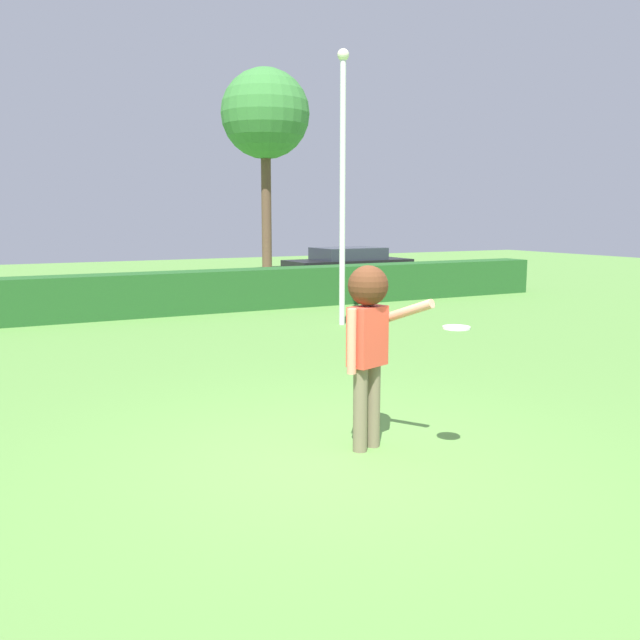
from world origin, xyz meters
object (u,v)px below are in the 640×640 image
frisbee (456,328)px  person (368,329)px  parked_car_black (348,264)px  maple_tree (265,116)px  lamppost (343,175)px

frisbee → person: bearing=123.4°
parked_car_black → frisbee: bearing=-116.3°
parked_car_black → maple_tree: 6.79m
parked_car_black → maple_tree: size_ratio=0.55×
lamppost → parked_car_black: size_ratio=1.32×
frisbee → maple_tree: maple_tree is taller
frisbee → lamppost: 8.35m
person → lamppost: lamppost is taller
lamppost → maple_tree: 12.10m
parked_car_black → lamppost: bearing=-120.6°
lamppost → parked_car_black: (4.27, 7.23, -2.42)m
maple_tree → lamppost: bearing=-105.1°
person → lamppost: size_ratio=0.32×
frisbee → parked_car_black: size_ratio=0.06×
lamppost → maple_tree: (3.07, 11.35, 2.84)m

